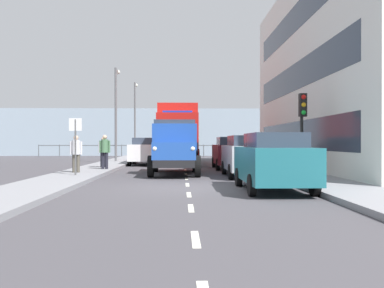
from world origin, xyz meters
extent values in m
plane|color=#423F44|center=(0.00, -8.29, 0.00)|extent=(80.00, 80.00, 0.00)
cube|color=gray|center=(-4.56, -8.29, 0.07)|extent=(2.17, 39.43, 0.15)
cube|color=gray|center=(4.56, -8.29, 0.07)|extent=(2.17, 39.43, 0.15)
cube|color=silver|center=(0.00, 6.99, 0.00)|extent=(0.12, 1.10, 0.01)
cube|color=silver|center=(0.00, 4.08, 0.00)|extent=(0.12, 1.10, 0.01)
cube|color=silver|center=(0.00, 1.74, 0.00)|extent=(0.12, 1.10, 0.01)
cube|color=silver|center=(0.00, -0.94, 0.00)|extent=(0.12, 1.10, 0.01)
cube|color=silver|center=(0.00, -3.27, 0.00)|extent=(0.12, 1.10, 0.01)
cube|color=silver|center=(0.00, -5.76, 0.00)|extent=(0.12, 1.10, 0.01)
cube|color=silver|center=(0.00, -8.61, 0.00)|extent=(0.12, 1.10, 0.01)
cube|color=silver|center=(0.00, -11.02, 0.00)|extent=(0.12, 1.10, 0.01)
cube|color=silver|center=(0.00, -13.50, 0.00)|extent=(0.12, 1.10, 0.01)
cube|color=silver|center=(0.00, -15.85, 0.00)|extent=(0.12, 1.10, 0.01)
cube|color=silver|center=(0.00, -18.30, 0.00)|extent=(0.12, 1.10, 0.01)
cube|color=silver|center=(0.00, -20.55, 0.00)|extent=(0.12, 1.10, 0.01)
cube|color=silver|center=(0.00, -23.40, 0.00)|extent=(0.12, 1.10, 0.01)
cube|color=silver|center=(-9.25, -8.14, 5.08)|extent=(7.21, 18.74, 10.16)
cube|color=#2D3847|center=(-5.67, -8.14, 1.80)|extent=(0.08, 15.93, 1.40)
cube|color=#2D3847|center=(-5.67, -8.14, 4.80)|extent=(0.08, 15.93, 1.40)
cube|color=#2D3847|center=(-5.67, -8.14, 7.80)|extent=(0.08, 15.93, 1.40)
cube|color=#8C9EAD|center=(0.00, -31.00, 2.50)|extent=(80.00, 0.80, 5.00)
cylinder|color=#4C5156|center=(-14.00, -27.40, 0.60)|extent=(0.08, 0.08, 1.20)
cylinder|color=#4C5156|center=(-12.00, -27.40, 0.60)|extent=(0.08, 0.08, 1.20)
cylinder|color=#4C5156|center=(-10.00, -27.40, 0.60)|extent=(0.08, 0.08, 1.20)
cylinder|color=#4C5156|center=(-8.00, -27.40, 0.60)|extent=(0.08, 0.08, 1.20)
cylinder|color=#4C5156|center=(-6.00, -27.40, 0.60)|extent=(0.08, 0.08, 1.20)
cylinder|color=#4C5156|center=(-4.00, -27.40, 0.60)|extent=(0.08, 0.08, 1.20)
cylinder|color=#4C5156|center=(-2.00, -27.40, 0.60)|extent=(0.08, 0.08, 1.20)
cylinder|color=#4C5156|center=(0.00, -27.40, 0.60)|extent=(0.08, 0.08, 1.20)
cylinder|color=#4C5156|center=(2.00, -27.40, 0.60)|extent=(0.08, 0.08, 1.20)
cylinder|color=#4C5156|center=(4.00, -27.40, 0.60)|extent=(0.08, 0.08, 1.20)
cylinder|color=#4C5156|center=(6.00, -27.40, 0.60)|extent=(0.08, 0.08, 1.20)
cylinder|color=#4C5156|center=(8.00, -27.40, 0.60)|extent=(0.08, 0.08, 1.20)
cylinder|color=#4C5156|center=(10.00, -27.40, 0.60)|extent=(0.08, 0.08, 1.20)
cylinder|color=#4C5156|center=(12.00, -27.40, 0.60)|extent=(0.08, 0.08, 1.20)
cylinder|color=#4C5156|center=(14.00, -27.40, 0.60)|extent=(0.08, 0.08, 1.20)
cube|color=#4C5156|center=(0.00, -27.40, 1.12)|extent=(28.00, 0.08, 0.08)
cube|color=black|center=(0.50, -5.63, 0.60)|extent=(1.64, 5.60, 0.30)
cube|color=#1E479E|center=(0.50, -3.78, 1.10)|extent=(1.72, 1.90, 0.70)
cube|color=silver|center=(0.50, -2.88, 1.07)|extent=(1.16, 0.08, 0.56)
sphere|color=white|center=(-0.24, -2.88, 1.20)|extent=(0.20, 0.20, 0.20)
sphere|color=white|center=(1.23, -2.88, 1.20)|extent=(0.20, 0.20, 0.20)
cube|color=#1E479E|center=(0.50, -5.29, 1.67)|extent=(1.93, 1.34, 1.15)
cube|color=#2D3847|center=(0.50, -5.29, 2.15)|extent=(1.78, 1.23, 0.56)
cube|color=#2D2319|center=(0.50, -6.97, 0.83)|extent=(2.10, 2.80, 0.16)
cube|color=black|center=(-0.51, -6.97, 1.15)|extent=(0.08, 2.80, 0.56)
cube|color=black|center=(1.50, -6.97, 1.15)|extent=(0.08, 2.80, 0.56)
cylinder|color=black|center=(-0.47, -3.95, 0.45)|extent=(0.24, 0.90, 0.90)
cylinder|color=black|center=(1.46, -3.95, 0.45)|extent=(0.24, 0.90, 0.90)
cylinder|color=black|center=(-0.47, -7.17, 0.45)|extent=(0.24, 0.90, 0.90)
cylinder|color=black|center=(1.46, -7.17, 0.45)|extent=(0.24, 0.90, 0.90)
cube|color=red|center=(0.43, -11.26, 1.82)|extent=(2.40, 2.21, 2.60)
cube|color=#2D3847|center=(0.43, -11.26, 2.39)|extent=(2.20, 2.04, 0.80)
cube|color=#1933B2|center=(0.43, -11.26, 3.22)|extent=(1.75, 0.20, 0.16)
cube|color=red|center=(0.43, -15.25, 2.37)|extent=(2.50, 5.95, 3.00)
cube|color=black|center=(0.43, -14.32, 0.70)|extent=(2.00, 8.08, 0.36)
cylinder|color=black|center=(-0.72, -11.34, 0.52)|extent=(0.28, 1.04, 1.04)
cylinder|color=black|center=(1.58, -11.34, 0.52)|extent=(0.28, 1.04, 1.04)
cylinder|color=black|center=(-0.72, -14.96, 0.52)|extent=(0.28, 1.04, 1.04)
cylinder|color=black|center=(1.58, -14.96, 0.52)|extent=(0.28, 1.04, 1.04)
cylinder|color=black|center=(-0.72, -17.08, 0.52)|extent=(0.28, 1.04, 1.04)
cylinder|color=black|center=(1.58, -17.08, 0.52)|extent=(0.28, 1.04, 1.04)
cube|color=#1E6670|center=(-2.53, 0.87, 0.80)|extent=(1.79, 4.12, 1.00)
cube|color=#2D3847|center=(-2.53, 1.07, 1.51)|extent=(1.47, 2.26, 0.42)
cylinder|color=black|center=(-1.68, -0.40, 0.30)|extent=(0.18, 0.60, 0.60)
cylinder|color=black|center=(-3.37, -0.40, 0.30)|extent=(0.18, 0.60, 0.60)
cylinder|color=black|center=(-1.68, 2.15, 0.30)|extent=(0.18, 0.60, 0.60)
cylinder|color=black|center=(-3.37, 2.15, 0.30)|extent=(0.18, 0.60, 0.60)
cube|color=#B7BABF|center=(-2.53, -4.17, 0.80)|extent=(1.70, 4.12, 1.00)
cube|color=#2D3847|center=(-2.53, -3.97, 1.51)|extent=(1.39, 2.26, 0.42)
cylinder|color=black|center=(-1.72, -5.44, 0.30)|extent=(0.18, 0.60, 0.60)
cylinder|color=black|center=(-3.33, -5.44, 0.30)|extent=(0.18, 0.60, 0.60)
cylinder|color=black|center=(-1.72, -2.89, 0.30)|extent=(0.18, 0.60, 0.60)
cylinder|color=black|center=(-3.33, -2.89, 0.30)|extent=(0.18, 0.60, 0.60)
cube|color=maroon|center=(-2.53, -9.19, 0.80)|extent=(1.83, 4.06, 1.00)
cube|color=#2D3847|center=(-2.53, -8.99, 1.51)|extent=(1.50, 2.23, 0.42)
cylinder|color=black|center=(-1.65, -10.45, 0.30)|extent=(0.18, 0.60, 0.60)
cylinder|color=black|center=(-3.40, -10.45, 0.30)|extent=(0.18, 0.60, 0.60)
cylinder|color=black|center=(-1.65, -7.93, 0.30)|extent=(0.18, 0.60, 0.60)
cylinder|color=black|center=(-3.40, -7.93, 0.30)|extent=(0.18, 0.60, 0.60)
cube|color=white|center=(2.53, -13.35, 0.80)|extent=(1.72, 4.23, 1.00)
cube|color=#2D3847|center=(2.53, -13.55, 1.51)|extent=(1.41, 2.33, 0.42)
cylinder|color=black|center=(1.71, -12.03, 0.30)|extent=(0.18, 0.60, 0.60)
cylinder|color=black|center=(3.34, -12.03, 0.30)|extent=(0.18, 0.60, 0.60)
cylinder|color=black|center=(1.71, -14.66, 0.30)|extent=(0.18, 0.60, 0.60)
cylinder|color=black|center=(3.34, -14.66, 0.30)|extent=(0.18, 0.60, 0.60)
cylinder|color=#4C473D|center=(4.63, -4.73, 0.54)|extent=(0.14, 0.14, 0.77)
cylinder|color=#4C473D|center=(4.81, -4.73, 0.54)|extent=(0.14, 0.14, 0.77)
cylinder|color=silver|center=(4.72, -4.73, 1.23)|extent=(0.34, 0.34, 0.61)
cylinder|color=silver|center=(4.50, -4.73, 1.20)|extent=(0.09, 0.09, 0.56)
cylinder|color=silver|center=(4.94, -4.73, 1.20)|extent=(0.09, 0.09, 0.56)
sphere|color=tan|center=(4.72, -4.73, 1.64)|extent=(0.21, 0.21, 0.21)
cylinder|color=black|center=(3.81, -6.98, 0.55)|extent=(0.14, 0.14, 0.80)
cylinder|color=black|center=(3.99, -6.98, 0.55)|extent=(0.14, 0.14, 0.80)
cylinder|color=#47724C|center=(3.90, -6.98, 1.27)|extent=(0.34, 0.34, 0.63)
cylinder|color=#47724C|center=(3.68, -6.98, 1.23)|extent=(0.09, 0.09, 0.58)
cylinder|color=#47724C|center=(4.12, -6.98, 1.23)|extent=(0.09, 0.09, 0.58)
sphere|color=tan|center=(3.90, -6.98, 1.69)|extent=(0.22, 0.22, 0.22)
cylinder|color=black|center=(4.14, -8.39, 0.53)|extent=(0.14, 0.14, 0.76)
cylinder|color=black|center=(4.32, -8.39, 0.53)|extent=(0.14, 0.14, 0.76)
cylinder|color=silver|center=(4.23, -8.39, 1.21)|extent=(0.34, 0.34, 0.60)
cylinder|color=silver|center=(4.01, -8.39, 1.18)|extent=(0.09, 0.09, 0.55)
cylinder|color=silver|center=(4.45, -8.39, 1.18)|extent=(0.09, 0.09, 0.55)
sphere|color=tan|center=(4.23, -8.39, 1.61)|extent=(0.21, 0.21, 0.21)
cylinder|color=black|center=(-4.53, -3.02, 1.75)|extent=(0.12, 0.12, 3.20)
cube|color=black|center=(-4.53, -2.88, 2.90)|extent=(0.28, 0.24, 0.90)
sphere|color=red|center=(-4.53, -2.76, 3.20)|extent=(0.18, 0.18, 0.18)
sphere|color=orange|center=(-4.53, -2.76, 2.90)|extent=(0.18, 0.18, 0.18)
sphere|color=green|center=(-4.53, -2.76, 2.60)|extent=(0.18, 0.18, 0.18)
cylinder|color=#59595B|center=(4.67, -15.28, 3.34)|extent=(0.16, 0.16, 6.38)
cylinder|color=#59595B|center=(4.67, -15.73, 6.43)|extent=(0.10, 0.90, 0.10)
sphere|color=silver|center=(4.67, -16.18, 6.38)|extent=(0.32, 0.32, 0.32)
cylinder|color=#59595B|center=(4.41, -24.79, 3.52)|extent=(0.16, 0.16, 6.74)
cylinder|color=#59595B|center=(4.41, -25.24, 6.79)|extent=(0.10, 0.90, 0.10)
sphere|color=silver|center=(4.41, -25.69, 6.74)|extent=(0.32, 0.32, 0.32)
cylinder|color=#4C4C4C|center=(4.39, -3.33, 1.25)|extent=(0.07, 0.07, 2.20)
cube|color=silver|center=(4.39, -3.33, 2.15)|extent=(0.50, 0.04, 0.50)
camera|label=1|loc=(0.22, 13.22, 1.46)|focal=38.97mm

